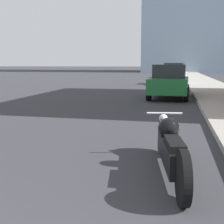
% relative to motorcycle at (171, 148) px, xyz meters
% --- Properties ---
extents(sidewalk, '(2.85, 240.00, 0.15)m').
position_rel_motorcycle_xyz_m(sidewalk, '(2.37, 35.79, -0.33)').
color(sidewalk, '#9E998E').
rests_on(sidewalk, ground_plane).
extents(motorcycle, '(0.70, 2.72, 0.81)m').
position_rel_motorcycle_xyz_m(motorcycle, '(0.00, 0.00, 0.00)').
color(motorcycle, black).
rests_on(motorcycle, ground_plane).
extents(parked_car_green, '(1.98, 4.10, 1.61)m').
position_rel_motorcycle_xyz_m(parked_car_green, '(-0.25, 10.71, 0.40)').
color(parked_car_green, '#1E6B33').
rests_on(parked_car_green, ground_plane).
extents(parked_car_silver, '(2.10, 4.07, 1.72)m').
position_rel_motorcycle_xyz_m(parked_car_silver, '(-0.09, 21.25, 0.43)').
color(parked_car_silver, '#BCBCC1').
rests_on(parked_car_silver, ground_plane).
extents(parked_car_white, '(1.87, 4.38, 1.71)m').
position_rel_motorcycle_xyz_m(parked_car_white, '(-0.22, 33.67, 0.43)').
color(parked_car_white, silver).
rests_on(parked_car_white, ground_plane).
extents(parked_car_red, '(2.31, 4.66, 1.67)m').
position_rel_motorcycle_xyz_m(parked_car_red, '(-0.39, 46.85, 0.44)').
color(parked_car_red, red).
rests_on(parked_car_red, ground_plane).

